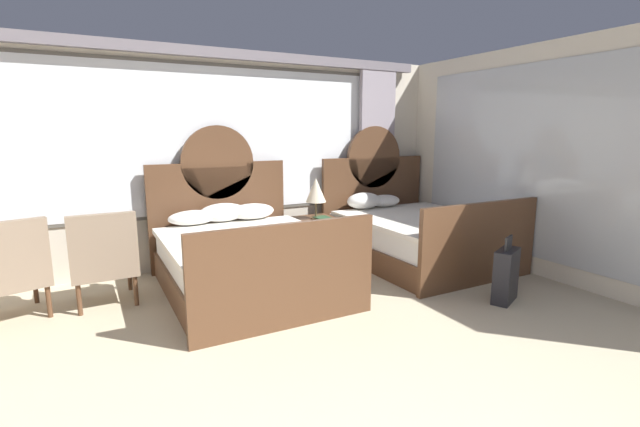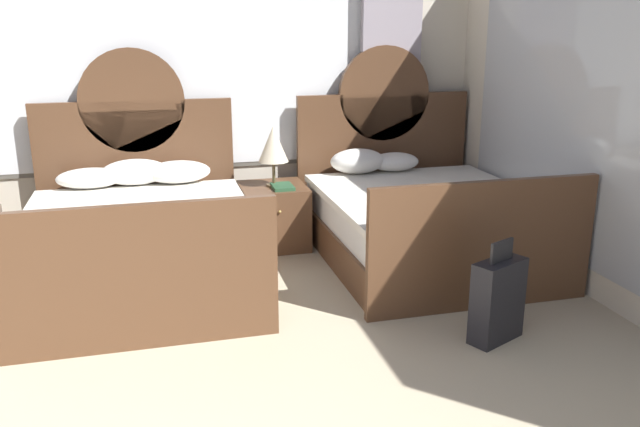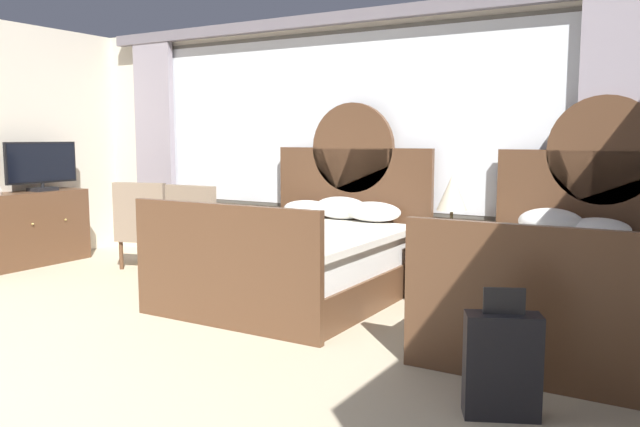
# 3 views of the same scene
# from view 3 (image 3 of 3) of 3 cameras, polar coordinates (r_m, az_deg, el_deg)

# --- Properties ---
(wall_back_window) EXTENTS (6.84, 0.22, 2.70)m
(wall_back_window) POSITION_cam_3_polar(r_m,az_deg,el_deg) (6.65, 2.11, 6.90)
(wall_back_window) COLOR beige
(wall_back_window) RESTS_ON ground_plane
(bed_near_window) EXTENTS (1.72, 2.13, 1.77)m
(bed_near_window) POSITION_cam_3_polar(r_m,az_deg,el_deg) (5.69, -1.64, -3.85)
(bed_near_window) COLOR brown
(bed_near_window) RESTS_ON ground_plane
(bed_near_mirror) EXTENTS (1.72, 2.13, 1.77)m
(bed_near_mirror) POSITION_cam_3_polar(r_m,az_deg,el_deg) (4.88, 22.22, -6.24)
(bed_near_mirror) COLOR brown
(bed_near_mirror) RESTS_ON ground_plane
(nightstand_between_beds) EXTENTS (0.58, 0.61, 0.57)m
(nightstand_between_beds) POSITION_cam_3_polar(r_m,az_deg,el_deg) (5.77, 11.62, -4.72)
(nightstand_between_beds) COLOR brown
(nightstand_between_beds) RESTS_ON ground_plane
(table_lamp_on_nightstand) EXTENTS (0.27, 0.27, 0.54)m
(table_lamp_on_nightstand) POSITION_cam_3_polar(r_m,az_deg,el_deg) (5.65, 11.78, 1.78)
(table_lamp_on_nightstand) COLOR brown
(table_lamp_on_nightstand) RESTS_ON nightstand_between_beds
(book_on_nightstand) EXTENTS (0.18, 0.26, 0.03)m
(book_on_nightstand) POSITION_cam_3_polar(r_m,az_deg,el_deg) (5.59, 11.91, -1.98)
(book_on_nightstand) COLOR #285133
(book_on_nightstand) RESTS_ON nightstand_between_beds
(dresser_minibar) EXTENTS (0.46, 1.52, 0.82)m
(dresser_minibar) POSITION_cam_3_polar(r_m,az_deg,el_deg) (7.74, -25.35, -1.34)
(dresser_minibar) COLOR brown
(dresser_minibar) RESTS_ON ground_plane
(tv_flatscreen) EXTENTS (0.20, 0.89, 0.55)m
(tv_flatscreen) POSITION_cam_3_polar(r_m,az_deg,el_deg) (7.83, -23.73, 3.95)
(tv_flatscreen) COLOR black
(tv_flatscreen) RESTS_ON dresser_minibar
(armchair_by_window_left) EXTENTS (0.61, 0.61, 0.95)m
(armchair_by_window_left) POSITION_cam_3_polar(r_m,az_deg,el_deg) (6.67, -10.56, -1.43)
(armchair_by_window_left) COLOR #84705B
(armchair_by_window_left) RESTS_ON ground_plane
(armchair_by_window_centre) EXTENTS (0.74, 0.74, 0.95)m
(armchair_by_window_centre) POSITION_cam_3_polar(r_m,az_deg,el_deg) (7.20, -15.19, -0.94)
(armchair_by_window_centre) COLOR #84705B
(armchair_by_window_centre) RESTS_ON ground_plane
(suitcase_on_floor) EXTENTS (0.41, 0.31, 0.68)m
(suitcase_on_floor) POSITION_cam_3_polar(r_m,az_deg,el_deg) (3.45, 16.03, -12.93)
(suitcase_on_floor) COLOR black
(suitcase_on_floor) RESTS_ON ground_plane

